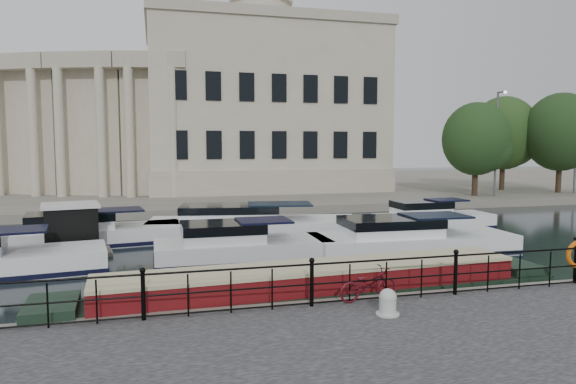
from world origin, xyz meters
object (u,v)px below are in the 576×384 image
at_px(narrowboat, 315,294).
at_px(harbour_hut, 71,231).
at_px(mooring_bollard, 388,303).
at_px(bicycle, 368,284).

xyz_separation_m(narrowboat, harbour_hut, (-7.68, 9.26, 0.59)).
bearing_deg(harbour_hut, narrowboat, -60.45).
relative_size(mooring_bollard, harbour_hut, 0.18).
bearing_deg(bicycle, narrowboat, 25.52).
height_order(narrowboat, harbour_hut, harbour_hut).
distance_m(mooring_bollard, harbour_hut, 14.68).
xyz_separation_m(bicycle, harbour_hut, (-8.63, 10.74, -0.03)).
bearing_deg(narrowboat, harbour_hut, 126.30).
distance_m(narrowboat, harbour_hut, 12.05).
relative_size(bicycle, mooring_bollard, 2.64).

